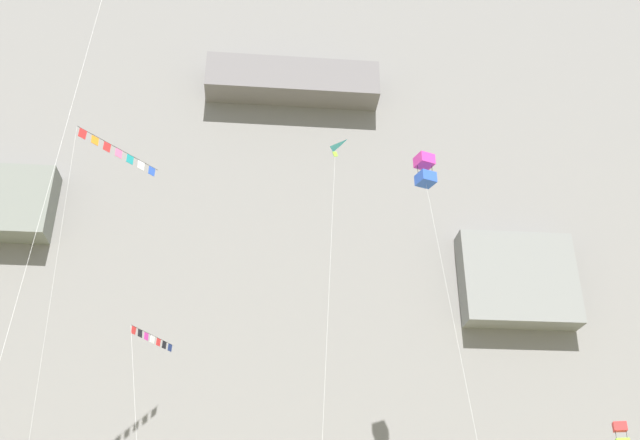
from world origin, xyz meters
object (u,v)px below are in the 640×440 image
(kite_banner_mid_left, at_px, (151,353))
(kite_box_low_left, at_px, (621,436))
(kite_delta_mid_right, at_px, (330,169))
(kite_box_front_field, at_px, (425,170))
(kite_banner_upper_left, at_px, (115,163))

(kite_banner_mid_left, relative_size, kite_box_low_left, 1.38)
(kite_banner_mid_left, xyz_separation_m, kite_delta_mid_right, (9.99, -0.98, 11.91))
(kite_box_front_field, bearing_deg, kite_delta_mid_right, -158.85)
(kite_banner_mid_left, height_order, kite_box_front_field, kite_box_front_field)
(kite_box_front_field, bearing_deg, kite_banner_mid_left, -174.32)
(kite_banner_upper_left, relative_size, kite_banner_mid_left, 1.87)
(kite_banner_upper_left, distance_m, kite_delta_mid_right, 14.26)
(kite_banner_mid_left, height_order, kite_box_low_left, kite_banner_mid_left)
(kite_banner_upper_left, distance_m, kite_box_low_left, 35.45)
(kite_banner_mid_left, relative_size, kite_box_front_field, 0.52)
(kite_banner_mid_left, bearing_deg, kite_box_low_left, 2.69)
(kite_banner_upper_left, relative_size, kite_delta_mid_right, 1.03)
(kite_banner_upper_left, xyz_separation_m, kite_delta_mid_right, (13.96, -2.62, -1.26))
(kite_delta_mid_right, bearing_deg, kite_banner_upper_left, 169.37)
(kite_banner_upper_left, height_order, kite_box_front_field, kite_box_front_field)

